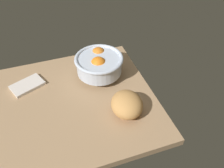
% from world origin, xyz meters
% --- Properties ---
extents(ground_plane, '(0.71, 0.64, 0.03)m').
position_xyz_m(ground_plane, '(0.00, 0.00, -0.01)').
color(ground_plane, '#A6825D').
extents(fruit_bowl, '(0.22, 0.22, 0.12)m').
position_xyz_m(fruit_bowl, '(0.17, 0.12, 0.07)').
color(fruit_bowl, silver).
rests_on(fruit_bowl, ground).
extents(bread_loaf, '(0.14, 0.15, 0.09)m').
position_xyz_m(bread_loaf, '(0.21, -0.13, 0.04)').
color(bread_loaf, tan).
rests_on(bread_loaf, ground).
extents(napkin_folded, '(0.16, 0.13, 0.01)m').
position_xyz_m(napkin_folded, '(-0.16, 0.16, 0.01)').
color(napkin_folded, silver).
rests_on(napkin_folded, ground).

